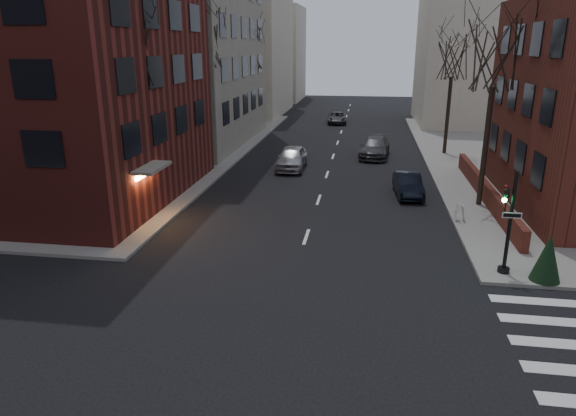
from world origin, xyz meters
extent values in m
plane|color=black|center=(0.00, 0.00, 0.00)|extent=(160.00, 160.00, 0.00)
cube|color=gray|center=(-29.00, 30.00, 0.07)|extent=(44.00, 44.00, 0.15)
cube|color=maroon|center=(-15.50, 16.50, 9.00)|extent=(15.00, 15.00, 18.00)
cube|color=#5B221A|center=(9.30, 19.00, 0.65)|extent=(0.35, 16.00, 1.00)
cube|color=beige|center=(-15.00, 55.00, 9.00)|extent=(14.00, 16.00, 18.00)
cube|color=beige|center=(15.00, 50.00, 8.00)|extent=(14.00, 14.00, 16.00)
cube|color=beige|center=(-13.00, 72.00, 7.00)|extent=(10.00, 12.00, 14.00)
cylinder|color=black|center=(8.00, 9.00, 2.15)|extent=(0.14, 0.14, 4.00)
cylinder|color=black|center=(8.00, 9.00, 0.25)|extent=(0.44, 0.44, 0.20)
imported|color=black|center=(7.75, 9.00, 3.00)|extent=(0.16, 0.20, 1.00)
sphere|color=#19FF4C|center=(7.68, 8.95, 3.05)|extent=(0.18, 0.18, 0.18)
cube|color=white|center=(8.00, 8.88, 2.50)|extent=(0.70, 0.03, 0.22)
cylinder|color=#2D231C|center=(-8.80, 14.00, 3.47)|extent=(0.28, 0.28, 6.65)
cylinder|color=#2D231C|center=(-8.80, 26.00, 3.65)|extent=(0.28, 0.28, 7.00)
cylinder|color=#2D231C|center=(-8.80, 40.00, 3.30)|extent=(0.28, 0.28, 6.30)
cylinder|color=#2D231C|center=(8.80, 18.00, 3.30)|extent=(0.28, 0.28, 6.30)
cylinder|color=#2D231C|center=(8.80, 32.00, 3.12)|extent=(0.28, 0.28, 5.95)
cylinder|color=black|center=(-8.20, 22.00, 3.15)|extent=(0.12, 0.12, 6.00)
sphere|color=#FFA54C|center=(-8.20, 22.00, 6.25)|extent=(0.36, 0.36, 0.36)
cylinder|color=black|center=(-8.20, 42.00, 3.15)|extent=(0.12, 0.12, 6.00)
sphere|color=#FFA54C|center=(-8.20, 42.00, 6.25)|extent=(0.36, 0.36, 0.36)
imported|color=black|center=(5.09, 19.65, 0.66)|extent=(1.69, 4.10, 1.32)
imported|color=#A5A5AA|center=(-2.64, 25.32, 0.81)|extent=(1.92, 4.75, 1.62)
imported|color=#3A393E|center=(3.24, 30.34, 0.76)|extent=(2.61, 5.39, 1.51)
imported|color=#39393D|center=(-0.80, 47.90, 0.62)|extent=(2.28, 4.54, 1.23)
cube|color=white|center=(7.30, 15.01, 0.56)|extent=(0.40, 0.53, 0.81)
cone|color=black|center=(9.34, 8.50, 1.05)|extent=(1.33, 1.33, 1.81)
camera|label=1|loc=(2.54, -10.11, 8.55)|focal=32.00mm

